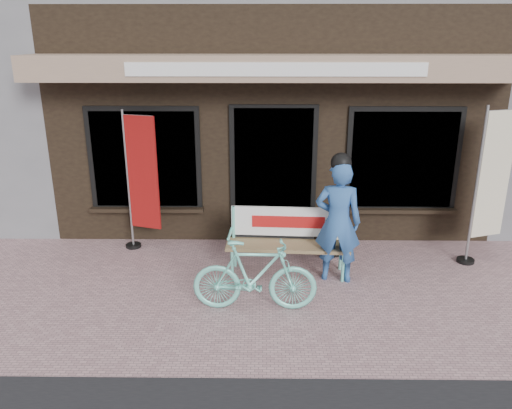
{
  "coord_description": "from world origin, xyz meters",
  "views": [
    {
      "loc": [
        -0.17,
        -5.56,
        3.16
      ],
      "look_at": [
        -0.25,
        0.7,
        1.05
      ],
      "focal_mm": 35.0,
      "sensor_mm": 36.0,
      "label": 1
    }
  ],
  "objects_px": {
    "nobori_cream": "(490,184)",
    "menu_stand": "(335,231)",
    "person": "(338,219)",
    "bench": "(288,236)",
    "nobori_red": "(141,180)",
    "bicycle": "(255,276)"
  },
  "relations": [
    {
      "from": "bench",
      "to": "menu_stand",
      "type": "xyz_separation_m",
      "value": [
        0.73,
        0.48,
        -0.12
      ]
    },
    {
      "from": "bench",
      "to": "bicycle",
      "type": "height_order",
      "value": "bench"
    },
    {
      "from": "bench",
      "to": "nobori_cream",
      "type": "relative_size",
      "value": 0.75
    },
    {
      "from": "bicycle",
      "to": "bench",
      "type": "bearing_deg",
      "value": -21.83
    },
    {
      "from": "person",
      "to": "nobori_cream",
      "type": "distance_m",
      "value": 2.33
    },
    {
      "from": "menu_stand",
      "to": "nobori_red",
      "type": "bearing_deg",
      "value": 160.66
    },
    {
      "from": "bicycle",
      "to": "menu_stand",
      "type": "distance_m",
      "value": 1.93
    },
    {
      "from": "nobori_red",
      "to": "person",
      "type": "bearing_deg",
      "value": -1.63
    },
    {
      "from": "bench",
      "to": "nobori_cream",
      "type": "height_order",
      "value": "nobori_cream"
    },
    {
      "from": "bicycle",
      "to": "menu_stand",
      "type": "xyz_separation_m",
      "value": [
        1.18,
        1.53,
        -0.04
      ]
    },
    {
      "from": "nobori_red",
      "to": "nobori_cream",
      "type": "height_order",
      "value": "nobori_cream"
    },
    {
      "from": "person",
      "to": "bicycle",
      "type": "height_order",
      "value": "person"
    },
    {
      "from": "nobori_red",
      "to": "menu_stand",
      "type": "height_order",
      "value": "nobori_red"
    },
    {
      "from": "nobori_cream",
      "to": "menu_stand",
      "type": "bearing_deg",
      "value": 159.14
    },
    {
      "from": "nobori_cream",
      "to": "bench",
      "type": "bearing_deg",
      "value": 169.36
    },
    {
      "from": "person",
      "to": "menu_stand",
      "type": "bearing_deg",
      "value": 92.73
    },
    {
      "from": "bench",
      "to": "menu_stand",
      "type": "height_order",
      "value": "bench"
    },
    {
      "from": "person",
      "to": "nobori_cream",
      "type": "xyz_separation_m",
      "value": [
        2.22,
        0.63,
        0.32
      ]
    },
    {
      "from": "bench",
      "to": "bicycle",
      "type": "bearing_deg",
      "value": -109.59
    },
    {
      "from": "bench",
      "to": "nobori_cream",
      "type": "bearing_deg",
      "value": 11.07
    },
    {
      "from": "bench",
      "to": "person",
      "type": "relative_size",
      "value": 0.97
    },
    {
      "from": "bench",
      "to": "nobori_red",
      "type": "bearing_deg",
      "value": 164.41
    }
  ]
}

